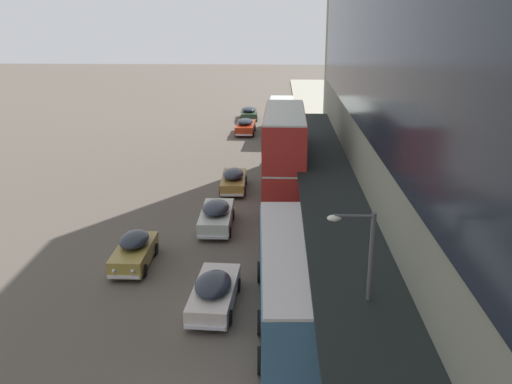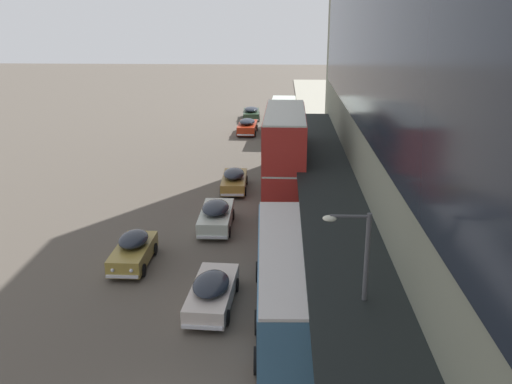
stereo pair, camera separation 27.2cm
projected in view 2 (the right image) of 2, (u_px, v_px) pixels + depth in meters
The scene contains 11 objects.
transit_bus_kerbside_front at pixel (284, 156), 36.66m from camera, with size 2.90×9.38×6.27m.
transit_bus_kerbside_rear at pixel (289, 280), 23.04m from camera, with size 3.02×11.12×3.42m.
transit_bus_kerbside_far at pixel (282, 116), 58.82m from camera, with size 3.08×10.32×3.17m.
sedan_trailing_mid at pixel (216, 215), 33.57m from camera, with size 1.95×4.91×1.66m.
sedan_oncoming_rear at pixel (133, 250), 28.80m from camera, with size 1.80×4.37×1.64m.
sedan_lead_mid at pixel (234, 180), 40.63m from camera, with size 1.88×4.79×1.58m.
sedan_oncoming_front at pixel (251, 113), 66.56m from camera, with size 2.09×4.95×1.46m.
sedan_lead_near at pixel (212, 291), 24.70m from camera, with size 2.08×4.98×1.46m.
sedan_second_mid at pixel (247, 126), 58.86m from camera, with size 2.02×4.84×1.59m.
pedestrian_at_kerb at pixel (357, 320), 21.60m from camera, with size 0.38×0.58×1.86m.
street_lamp at pixel (359, 291), 18.04m from camera, with size 1.50×0.28×6.38m.
Camera 2 is at (3.86, -13.76, 12.46)m, focal length 40.00 mm.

